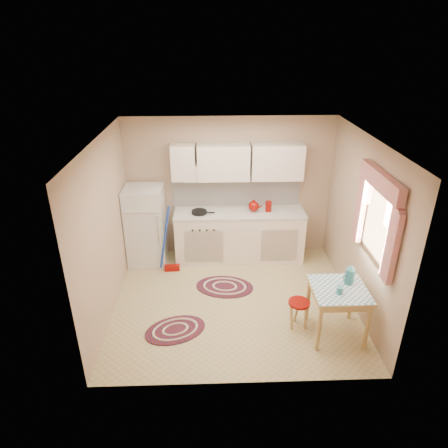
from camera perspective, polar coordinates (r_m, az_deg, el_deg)
The scene contains 14 objects.
room_shell at distance 5.69m, azimuth 2.98°, elevation 3.67°, with size 3.64×3.60×2.52m.
fridge at distance 7.05m, azimuth -11.09°, elevation -0.25°, with size 0.65×0.60×1.40m, color silver.
broom at distance 6.72m, azimuth -7.68°, elevation -2.26°, with size 0.28×0.12×1.20m, color #1C3FAF, non-canonical shape.
base_cabinets at distance 7.14m, azimuth 2.16°, elevation -1.75°, with size 2.25×0.60×0.88m, color white.
countertop at distance 6.94m, azimuth 2.23°, elevation 1.63°, with size 2.27×0.62×0.04m, color beige.
frying_pan at distance 6.86m, azimuth -3.56°, elevation 1.71°, with size 0.26×0.26×0.05m, color black.
red_kettle at distance 6.91m, azimuth 4.25°, elevation 2.57°, with size 0.20×0.18×0.20m, color #860A04, non-canonical shape.
red_canister at distance 6.95m, azimuth 6.37°, elevation 2.43°, with size 0.11×0.11×0.16m, color #860A04.
table at distance 5.66m, azimuth 15.75°, elevation -11.93°, with size 0.72×0.72×0.72m, color tan.
stool at distance 5.75m, azimuth 10.53°, elevation -12.54°, with size 0.29×0.29×0.42m, color #860A04.
coffee_pot at distance 5.52m, azimuth 17.55°, elevation -6.84°, with size 0.15×0.13×0.30m, color teal, non-canonical shape.
mug at distance 5.34m, azimuth 16.19°, elevation -9.11°, with size 0.08×0.08×0.10m, color teal.
rug_center at distance 6.54m, azimuth 0.09°, elevation -8.95°, with size 0.93×0.62×0.02m, color maroon, non-canonical shape.
rug_left at distance 5.75m, azimuth -6.97°, elevation -14.78°, with size 0.85×0.57×0.02m, color maroon, non-canonical shape.
Camera 1 is at (-0.33, -5.02, 3.72)m, focal length 32.00 mm.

